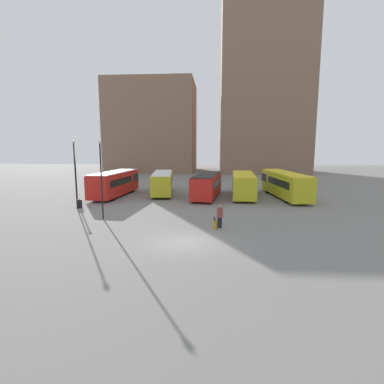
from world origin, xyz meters
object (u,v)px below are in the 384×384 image
(bus_3, at_px, (243,184))
(lamp_post_0, at_px, (76,177))
(bus_4, at_px, (285,184))
(lamp_post_2, at_px, (75,170))
(bus_2, at_px, (207,185))
(trash_bin, at_px, (79,204))
(bus_0, at_px, (115,183))
(bus_1, at_px, (163,182))
(traveler, at_px, (220,214))
(lamp_post_1, at_px, (101,174))
(suitcase, at_px, (215,225))

(bus_3, relative_size, lamp_post_0, 1.99)
(bus_4, xyz_separation_m, lamp_post_2, (-21.99, -8.63, 2.21))
(bus_4, distance_m, lamp_post_2, 23.72)
(bus_2, xyz_separation_m, trash_bin, (-12.65, -7.43, -1.10))
(bus_2, xyz_separation_m, bus_4, (9.36, 0.63, 0.13))
(bus_0, distance_m, bus_1, 6.02)
(lamp_post_0, bearing_deg, lamp_post_2, -64.96)
(bus_2, relative_size, traveler, 5.43)
(bus_1, xyz_separation_m, lamp_post_0, (-8.30, -6.94, 1.37))
(bus_4, distance_m, traveler, 16.51)
(lamp_post_0, bearing_deg, bus_2, 18.15)
(lamp_post_1, bearing_deg, suitcase, -14.05)
(bus_3, bearing_deg, suitcase, 169.88)
(bus_1, bearing_deg, lamp_post_0, 122.73)
(bus_4, distance_m, lamp_post_0, 24.17)
(bus_1, height_order, trash_bin, bus_1)
(lamp_post_0, height_order, lamp_post_2, lamp_post_2)
(lamp_post_2, bearing_deg, lamp_post_1, -42.89)
(lamp_post_2, bearing_deg, lamp_post_0, 115.04)
(bus_0, height_order, lamp_post_0, lamp_post_0)
(bus_1, relative_size, lamp_post_2, 1.48)
(suitcase, height_order, trash_bin, suitcase)
(lamp_post_0, bearing_deg, bus_3, 15.91)
(bus_1, xyz_separation_m, bus_3, (10.30, -1.64, 0.04))
(bus_4, bearing_deg, bus_1, 76.82)
(lamp_post_0, relative_size, lamp_post_2, 0.72)
(lamp_post_0, relative_size, lamp_post_1, 0.72)
(bus_3, bearing_deg, bus_4, -87.32)
(lamp_post_1, bearing_deg, trash_bin, 133.29)
(bus_0, xyz_separation_m, suitcase, (12.43, -14.15, -1.31))
(bus_0, relative_size, lamp_post_0, 2.11)
(trash_bin, bearing_deg, bus_0, 80.74)
(lamp_post_1, height_order, lamp_post_2, lamp_post_2)
(bus_1, relative_size, bus_3, 1.04)
(bus_3, xyz_separation_m, suitcase, (-3.43, -14.81, -1.22))
(lamp_post_0, xyz_separation_m, trash_bin, (1.53, -2.77, -2.46))
(bus_2, height_order, lamp_post_2, lamp_post_2)
(lamp_post_2, bearing_deg, trash_bin, 93.09)
(bus_0, relative_size, lamp_post_2, 1.52)
(bus_4, xyz_separation_m, traveler, (-8.02, -14.42, -0.59))
(trash_bin, bearing_deg, traveler, -24.45)
(bus_4, relative_size, traveler, 6.58)
(bus_1, xyz_separation_m, trash_bin, (-6.77, -9.72, -1.09))
(bus_0, distance_m, trash_bin, 7.61)
(bus_3, xyz_separation_m, traveler, (-3.07, -14.44, -0.49))
(bus_3, distance_m, traveler, 14.77)
(bus_3, height_order, lamp_post_2, lamp_post_2)
(bus_0, xyz_separation_m, lamp_post_0, (-2.74, -4.64, 1.23))
(traveler, height_order, lamp_post_2, lamp_post_2)
(lamp_post_1, bearing_deg, lamp_post_0, 128.32)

